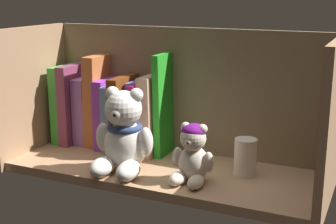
{
  "coord_description": "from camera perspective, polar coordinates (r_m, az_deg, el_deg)",
  "views": [
    {
      "loc": [
        43.0,
        -90.55,
        40.05
      ],
      "look_at": [
        1.33,
        0.0,
        14.72
      ],
      "focal_mm": 51.86,
      "sensor_mm": 36.0,
      "label": 1
    }
  ],
  "objects": [
    {
      "name": "teddy_bear_smaller",
      "position": [
        0.98,
        2.9,
        -5.01
      ],
      "size": [
        8.86,
        8.96,
        12.2
      ],
      "color": "beige",
      "rests_on": "shelf_board"
    },
    {
      "name": "book_6",
      "position": [
        1.18,
        -4.63,
        -0.03
      ],
      "size": [
        3.34,
        14.93,
        18.23
      ],
      "primitive_type": "cube",
      "rotation": [
        0.0,
        -0.04,
        0.0
      ],
      "color": "#6A3112",
      "rests_on": "shelf_board"
    },
    {
      "name": "shelf_board",
      "position": [
        1.08,
        -0.65,
        -7.03
      ],
      "size": [
        67.49,
        24.48,
        2.0
      ],
      "primitive_type": "cube",
      "color": "#A87F5B",
      "rests_on": "ground"
    },
    {
      "name": "book_4",
      "position": [
        1.21,
        -6.85,
        -0.04
      ],
      "size": [
        2.67,
        11.7,
        16.98
      ],
      "primitive_type": "cube",
      "color": "purple",
      "rests_on": "shelf_board"
    },
    {
      "name": "teddy_bear_larger",
      "position": [
        1.03,
        -5.28,
        -2.85
      ],
      "size": [
        13.33,
        13.59,
        18.18
      ],
      "color": "white",
      "rests_on": "shelf_board"
    },
    {
      "name": "book_3",
      "position": [
        1.22,
        -8.15,
        1.36
      ],
      "size": [
        3.45,
        9.83,
        22.47
      ],
      "primitive_type": "cube",
      "rotation": [
        0.0,
        0.02,
        0.0
      ],
      "color": "#C56A36",
      "rests_on": "shelf_board"
    },
    {
      "name": "shelf_back_panel",
      "position": [
        1.15,
        2.08,
        2.02
      ],
      "size": [
        69.89,
        1.2,
        31.56
      ],
      "primitive_type": "cube",
      "color": "#7C694C",
      "rests_on": "ground"
    },
    {
      "name": "pillar_candle",
      "position": [
        1.03,
        9.07,
        -5.25
      ],
      "size": [
        4.7,
        4.7,
        7.91
      ],
      "primitive_type": "cylinder",
      "color": "silver",
      "rests_on": "shelf_board"
    },
    {
      "name": "book_8",
      "position": [
        1.16,
        -2.72,
        -0.5
      ],
      "size": [
        1.76,
        14.83,
        17.12
      ],
      "primitive_type": "cube",
      "color": "#8C1B52",
      "rests_on": "shelf_board"
    },
    {
      "name": "book_9",
      "position": [
        1.15,
        -1.58,
        -0.24
      ],
      "size": [
        3.4,
        12.34,
        18.85
      ],
      "primitive_type": "cube",
      "rotation": [
        0.0,
        -0.03,
        0.0
      ],
      "color": "tan",
      "rests_on": "shelf_board"
    },
    {
      "name": "book_1",
      "position": [
        1.26,
        -10.66,
        1.06
      ],
      "size": [
        2.61,
        13.2,
        19.85
      ],
      "primitive_type": "cube",
      "color": "#7E385A",
      "rests_on": "shelf_board"
    },
    {
      "name": "shelf_side_panel_left",
      "position": [
        1.22,
        -15.55,
        2.22
      ],
      "size": [
        1.6,
        26.88,
        31.56
      ],
      "primitive_type": "cube",
      "color": "#A87F5B",
      "rests_on": "ground"
    },
    {
      "name": "book_5",
      "position": [
        1.19,
        -5.74,
        -0.4
      ],
      "size": [
        2.22,
        13.92,
        15.98
      ],
      "primitive_type": "cube",
      "color": "#6790B7",
      "rests_on": "shelf_board"
    },
    {
      "name": "book_0",
      "position": [
        1.27,
        -11.67,
        1.09
      ],
      "size": [
        2.4,
        12.38,
        19.47
      ],
      "primitive_type": "cube",
      "color": "green",
      "rests_on": "shelf_board"
    },
    {
      "name": "book_7",
      "position": [
        1.17,
        -3.58,
        -0.41
      ],
      "size": [
        1.71,
        9.31,
        17.06
      ],
      "primitive_type": "cube",
      "color": "#5B5FC5",
      "rests_on": "shelf_board"
    },
    {
      "name": "book_10",
      "position": [
        1.13,
        -0.45,
        0.86
      ],
      "size": [
        2.22,
        9.11,
        23.84
      ],
      "primitive_type": "cube",
      "rotation": [
        0.0,
        -0.03,
        0.0
      ],
      "color": "#229620",
      "rests_on": "shelf_board"
    },
    {
      "name": "shelf_side_panel_right",
      "position": [
        0.94,
        18.71,
        -1.46
      ],
      "size": [
        1.6,
        26.88,
        31.56
      ],
      "primitive_type": "cube",
      "color": "#A87F5B",
      "rests_on": "ground"
    },
    {
      "name": "book_2",
      "position": [
        1.24,
        -9.43,
        0.21
      ],
      "size": [
        3.26,
        9.43,
        16.7
      ],
      "primitive_type": "cube",
      "color": "#9F69B8",
      "rests_on": "shelf_board"
    }
  ]
}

